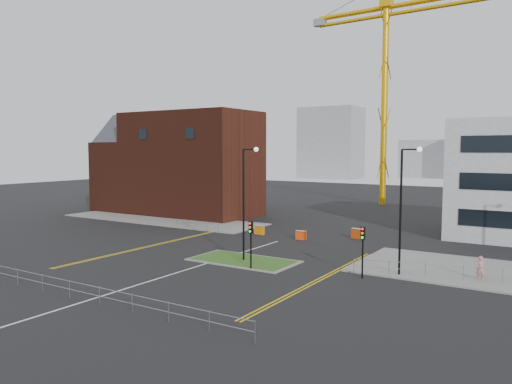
# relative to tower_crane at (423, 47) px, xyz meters

# --- Properties ---
(ground) EXTENTS (200.00, 200.00, 0.00)m
(ground) POSITION_rel_tower_crane_xyz_m (-3.99, -54.60, -24.62)
(ground) COLOR black
(ground) RESTS_ON ground
(pavement_left) EXTENTS (28.00, 8.00, 0.12)m
(pavement_left) POSITION_rel_tower_crane_xyz_m (-23.99, -32.60, -24.56)
(pavement_left) COLOR slate
(pavement_left) RESTS_ON ground
(island_kerb) EXTENTS (8.60, 4.60, 0.08)m
(island_kerb) POSITION_rel_tower_crane_xyz_m (-1.99, -46.60, -24.58)
(island_kerb) COLOR slate
(island_kerb) RESTS_ON ground
(grass_island) EXTENTS (8.00, 4.00, 0.12)m
(grass_island) POSITION_rel_tower_crane_xyz_m (-1.99, -46.60, -24.56)
(grass_island) COLOR #29511B
(grass_island) RESTS_ON ground
(brick_building) EXTENTS (24.20, 10.07, 14.24)m
(brick_building) POSITION_rel_tower_crane_xyz_m (-26.97, -26.60, -17.77)
(brick_building) COLOR #471B11
(brick_building) RESTS_ON ground
(tower_crane) EXTENTS (52.95, 4.57, 35.53)m
(tower_crane) POSITION_rel_tower_crane_xyz_m (0.00, 0.00, 0.00)
(tower_crane) COLOR #E3A50D
(tower_crane) RESTS_ON ground
(streetlamp_island) EXTENTS (1.46, 0.36, 9.18)m
(streetlamp_island) POSITION_rel_tower_crane_xyz_m (-1.77, -46.60, -19.21)
(streetlamp_island) COLOR black
(streetlamp_island) RESTS_ON ground
(streetlamp_right_near) EXTENTS (1.46, 0.36, 9.18)m
(streetlamp_right_near) POSITION_rel_tower_crane_xyz_m (10.23, -44.60, -19.21)
(streetlamp_right_near) COLOR black
(streetlamp_right_near) RESTS_ON ground
(traffic_light_island) EXTENTS (0.28, 0.33, 3.65)m
(traffic_light_island) POSITION_rel_tower_crane_xyz_m (0.01, -48.62, -22.05)
(traffic_light_island) COLOR black
(traffic_light_island) RESTS_ON ground
(traffic_light_right) EXTENTS (0.28, 0.33, 3.65)m
(traffic_light_right) POSITION_rel_tower_crane_xyz_m (8.01, -46.62, -22.05)
(traffic_light_right) COLOR black
(traffic_light_right) RESTS_ON ground
(railing_front) EXTENTS (24.05, 0.05, 1.10)m
(railing_front) POSITION_rel_tower_crane_xyz_m (-3.99, -60.60, -23.84)
(railing_front) COLOR gray
(railing_front) RESTS_ON ground
(railing_left) EXTENTS (6.05, 0.05, 1.10)m
(railing_left) POSITION_rel_tower_crane_xyz_m (-14.99, -36.60, -23.88)
(railing_left) COLOR gray
(railing_left) RESTS_ON ground
(railing_right) EXTENTS (19.05, 5.05, 1.10)m
(railing_right) POSITION_rel_tower_crane_xyz_m (16.51, -43.10, -23.84)
(railing_right) COLOR gray
(railing_right) RESTS_ON ground
(centre_line) EXTENTS (0.15, 30.00, 0.01)m
(centre_line) POSITION_rel_tower_crane_xyz_m (-3.99, -52.60, -24.62)
(centre_line) COLOR silver
(centre_line) RESTS_ON ground
(yellow_left_a) EXTENTS (0.12, 24.00, 0.01)m
(yellow_left_a) POSITION_rel_tower_crane_xyz_m (-12.99, -44.60, -24.62)
(yellow_left_a) COLOR gold
(yellow_left_a) RESTS_ON ground
(yellow_left_b) EXTENTS (0.12, 24.00, 0.01)m
(yellow_left_b) POSITION_rel_tower_crane_xyz_m (-12.69, -44.60, -24.62)
(yellow_left_b) COLOR gold
(yellow_left_b) RESTS_ON ground
(yellow_right_a) EXTENTS (0.12, 20.00, 0.01)m
(yellow_right_a) POSITION_rel_tower_crane_xyz_m (5.51, -48.60, -24.62)
(yellow_right_a) COLOR gold
(yellow_right_a) RESTS_ON ground
(yellow_right_b) EXTENTS (0.12, 20.00, 0.01)m
(yellow_right_b) POSITION_rel_tower_crane_xyz_m (5.81, -48.60, -24.62)
(yellow_right_b) COLOR gold
(yellow_right_b) RESTS_ON ground
(skyline_a) EXTENTS (18.00, 12.00, 22.00)m
(skyline_a) POSITION_rel_tower_crane_xyz_m (-43.99, 65.40, -13.62)
(skyline_a) COLOR gray
(skyline_a) RESTS_ON ground
(skyline_b) EXTENTS (24.00, 12.00, 16.00)m
(skyline_b) POSITION_rel_tower_crane_xyz_m (6.01, 75.40, -16.62)
(skyline_b) COLOR gray
(skyline_b) RESTS_ON ground
(skyline_d) EXTENTS (30.00, 12.00, 12.00)m
(skyline_d) POSITION_rel_tower_crane_xyz_m (-11.99, 85.40, -18.62)
(skyline_d) COLOR gray
(skyline_d) RESTS_ON ground
(pedestrian) EXTENTS (0.66, 0.45, 1.77)m
(pedestrian) POSITION_rel_tower_crane_xyz_m (15.16, -43.21, -23.74)
(pedestrian) COLOR tan
(pedestrian) RESTS_ON ground
(barrier_left) EXTENTS (1.22, 0.56, 0.99)m
(barrier_left) POSITION_rel_tower_crane_xyz_m (-7.64, -35.14, -24.09)
(barrier_left) COLOR orange
(barrier_left) RESTS_ON ground
(barrier_mid) EXTENTS (1.10, 0.47, 0.90)m
(barrier_mid) POSITION_rel_tower_crane_xyz_m (-2.51, -35.51, -24.14)
(barrier_mid) COLOR #E7420C
(barrier_mid) RESTS_ON ground
(barrier_right) EXTENTS (1.27, 0.70, 1.02)m
(barrier_right) POSITION_rel_tower_crane_xyz_m (2.01, -31.94, -24.07)
(barrier_right) COLOR #C8400B
(barrier_right) RESTS_ON ground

